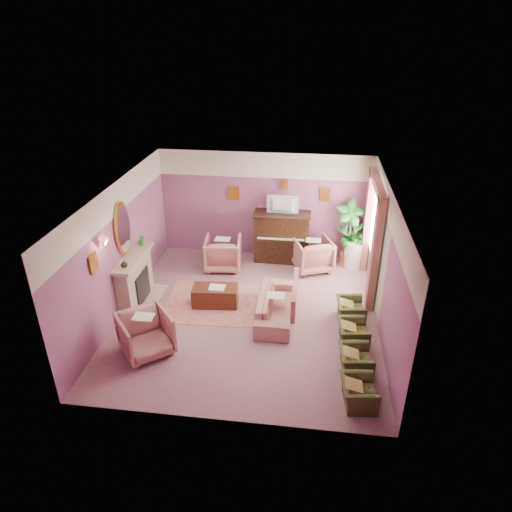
# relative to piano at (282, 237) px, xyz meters

# --- Properties ---
(floor) EXTENTS (5.50, 6.00, 0.01)m
(floor) POSITION_rel_piano_xyz_m (-0.50, -2.68, -0.65)
(floor) COLOR #8D636A
(floor) RESTS_ON ground
(ceiling) EXTENTS (5.50, 6.00, 0.01)m
(ceiling) POSITION_rel_piano_xyz_m (-0.50, -2.68, 2.15)
(ceiling) COLOR silver
(ceiling) RESTS_ON wall_back
(wall_back) EXTENTS (5.50, 0.02, 2.80)m
(wall_back) POSITION_rel_piano_xyz_m (-0.50, 0.32, 0.75)
(wall_back) COLOR #74486E
(wall_back) RESTS_ON floor
(wall_front) EXTENTS (5.50, 0.02, 2.80)m
(wall_front) POSITION_rel_piano_xyz_m (-0.50, -5.68, 0.75)
(wall_front) COLOR #74486E
(wall_front) RESTS_ON floor
(wall_left) EXTENTS (0.02, 6.00, 2.80)m
(wall_left) POSITION_rel_piano_xyz_m (-3.25, -2.68, 0.75)
(wall_left) COLOR #74486E
(wall_left) RESTS_ON floor
(wall_right) EXTENTS (0.02, 6.00, 2.80)m
(wall_right) POSITION_rel_piano_xyz_m (2.25, -2.68, 0.75)
(wall_right) COLOR #74486E
(wall_right) RESTS_ON floor
(picture_rail_band) EXTENTS (5.50, 0.01, 0.65)m
(picture_rail_band) POSITION_rel_piano_xyz_m (-0.50, 0.31, 1.82)
(picture_rail_band) COLOR silver
(picture_rail_band) RESTS_ON wall_back
(stripe_panel) EXTENTS (0.01, 3.00, 2.15)m
(stripe_panel) POSITION_rel_piano_xyz_m (2.23, -1.38, 0.42)
(stripe_panel) COLOR #A6B698
(stripe_panel) RESTS_ON wall_right
(fireplace_surround) EXTENTS (0.30, 1.40, 1.10)m
(fireplace_surround) POSITION_rel_piano_xyz_m (-3.09, -2.48, -0.10)
(fireplace_surround) COLOR tan
(fireplace_surround) RESTS_ON floor
(fireplace_inset) EXTENTS (0.18, 0.72, 0.68)m
(fireplace_inset) POSITION_rel_piano_xyz_m (-2.99, -2.48, -0.25)
(fireplace_inset) COLOR black
(fireplace_inset) RESTS_ON floor
(fire_ember) EXTENTS (0.06, 0.54, 0.10)m
(fire_ember) POSITION_rel_piano_xyz_m (-2.95, -2.48, -0.43)
(fire_ember) COLOR #E25A22
(fire_ember) RESTS_ON floor
(mantel_shelf) EXTENTS (0.40, 1.55, 0.07)m
(mantel_shelf) POSITION_rel_piano_xyz_m (-3.06, -2.48, 0.47)
(mantel_shelf) COLOR tan
(mantel_shelf) RESTS_ON fireplace_surround
(hearth) EXTENTS (0.55, 1.50, 0.02)m
(hearth) POSITION_rel_piano_xyz_m (-2.89, -2.48, -0.64)
(hearth) COLOR tan
(hearth) RESTS_ON floor
(mirror_frame) EXTENTS (0.04, 0.72, 1.20)m
(mirror_frame) POSITION_rel_piano_xyz_m (-3.20, -2.48, 1.15)
(mirror_frame) COLOR gold
(mirror_frame) RESTS_ON wall_left
(mirror_glass) EXTENTS (0.01, 0.60, 1.06)m
(mirror_glass) POSITION_rel_piano_xyz_m (-3.17, -2.48, 1.15)
(mirror_glass) COLOR white
(mirror_glass) RESTS_ON wall_left
(sconce_shade) EXTENTS (0.20, 0.20, 0.16)m
(sconce_shade) POSITION_rel_piano_xyz_m (-3.12, -3.53, 1.33)
(sconce_shade) COLOR #ECA373
(sconce_shade) RESTS_ON wall_left
(piano) EXTENTS (1.40, 0.60, 1.30)m
(piano) POSITION_rel_piano_xyz_m (0.00, 0.00, 0.00)
(piano) COLOR black
(piano) RESTS_ON floor
(piano_keyshelf) EXTENTS (1.30, 0.12, 0.06)m
(piano_keyshelf) POSITION_rel_piano_xyz_m (-0.00, -0.35, 0.07)
(piano_keyshelf) COLOR black
(piano_keyshelf) RESTS_ON piano
(piano_keys) EXTENTS (1.20, 0.08, 0.02)m
(piano_keys) POSITION_rel_piano_xyz_m (0.00, -0.35, 0.11)
(piano_keys) COLOR white
(piano_keys) RESTS_ON piano
(piano_top) EXTENTS (1.45, 0.65, 0.04)m
(piano_top) POSITION_rel_piano_xyz_m (0.00, 0.00, 0.66)
(piano_top) COLOR black
(piano_top) RESTS_ON piano
(television) EXTENTS (0.80, 0.12, 0.48)m
(television) POSITION_rel_piano_xyz_m (0.00, -0.05, 0.95)
(television) COLOR black
(television) RESTS_ON piano
(print_back_left) EXTENTS (0.30, 0.03, 0.38)m
(print_back_left) POSITION_rel_piano_xyz_m (-1.30, 0.28, 1.07)
(print_back_left) COLOR gold
(print_back_left) RESTS_ON wall_back
(print_back_right) EXTENTS (0.26, 0.03, 0.34)m
(print_back_right) POSITION_rel_piano_xyz_m (1.05, 0.28, 1.13)
(print_back_right) COLOR gold
(print_back_right) RESTS_ON wall_back
(print_back_mid) EXTENTS (0.22, 0.03, 0.26)m
(print_back_mid) POSITION_rel_piano_xyz_m (0.00, 0.28, 1.35)
(print_back_mid) COLOR gold
(print_back_mid) RESTS_ON wall_back
(print_left_wall) EXTENTS (0.03, 0.28, 0.36)m
(print_left_wall) POSITION_rel_piano_xyz_m (-3.21, -3.88, 1.07)
(print_left_wall) COLOR gold
(print_left_wall) RESTS_ON wall_left
(window_blind) EXTENTS (0.03, 1.40, 1.80)m
(window_blind) POSITION_rel_piano_xyz_m (2.20, -1.13, 1.05)
(window_blind) COLOR white
(window_blind) RESTS_ON wall_right
(curtain_left) EXTENTS (0.16, 0.34, 2.60)m
(curtain_left) POSITION_rel_piano_xyz_m (2.12, -2.05, 0.65)
(curtain_left) COLOR #A05555
(curtain_left) RESTS_ON floor
(curtain_right) EXTENTS (0.16, 0.34, 2.60)m
(curtain_right) POSITION_rel_piano_xyz_m (2.12, -0.21, 0.65)
(curtain_right) COLOR #A05555
(curtain_right) RESTS_ON floor
(pelmet) EXTENTS (0.16, 2.20, 0.16)m
(pelmet) POSITION_rel_piano_xyz_m (2.12, -1.13, 1.91)
(pelmet) COLOR #A05555
(pelmet) RESTS_ON wall_right
(mantel_plant) EXTENTS (0.16, 0.16, 0.28)m
(mantel_plant) POSITION_rel_piano_xyz_m (-3.05, -1.93, 0.64)
(mantel_plant) COLOR #237A29
(mantel_plant) RESTS_ON mantel_shelf
(mantel_vase) EXTENTS (0.16, 0.16, 0.16)m
(mantel_vase) POSITION_rel_piano_xyz_m (-3.05, -2.98, 0.58)
(mantel_vase) COLOR silver
(mantel_vase) RESTS_ON mantel_shelf
(area_rug) EXTENTS (2.57, 1.90, 0.01)m
(area_rug) POSITION_rel_piano_xyz_m (-1.17, -2.31, -0.64)
(area_rug) COLOR #B96D65
(area_rug) RESTS_ON floor
(coffee_table) EXTENTS (1.04, 0.59, 0.45)m
(coffee_table) POSITION_rel_piano_xyz_m (-1.29, -2.39, -0.43)
(coffee_table) COLOR #4D2212
(coffee_table) RESTS_ON floor
(table_paper) EXTENTS (0.35, 0.28, 0.01)m
(table_paper) POSITION_rel_piano_xyz_m (-1.24, -2.39, -0.20)
(table_paper) COLOR white
(table_paper) RESTS_ON coffee_table
(sofa) EXTENTS (0.62, 1.87, 0.75)m
(sofa) POSITION_rel_piano_xyz_m (0.08, -2.69, -0.27)
(sofa) COLOR #B0756D
(sofa) RESTS_ON floor
(sofa_throw) EXTENTS (0.09, 1.41, 0.52)m
(sofa_throw) POSITION_rel_piano_xyz_m (0.48, -2.69, -0.05)
(sofa_throw) COLOR #A05555
(sofa_throw) RESTS_ON sofa
(floral_armchair_left) EXTENTS (0.89, 0.89, 0.92)m
(floral_armchair_left) POSITION_rel_piano_xyz_m (-1.45, -0.66, -0.19)
(floral_armchair_left) COLOR #B0756D
(floral_armchair_left) RESTS_ON floor
(floral_armchair_right) EXTENTS (0.89, 0.89, 0.92)m
(floral_armchair_right) POSITION_rel_piano_xyz_m (0.83, -0.44, -0.19)
(floral_armchair_right) COLOR #B0756D
(floral_armchair_right) RESTS_ON floor
(floral_armchair_front) EXTENTS (0.89, 0.89, 0.92)m
(floral_armchair_front) POSITION_rel_piano_xyz_m (-2.24, -4.20, -0.19)
(floral_armchair_front) COLOR #B0756D
(floral_armchair_front) RESTS_ON floor
(olive_chair_a) EXTENTS (0.47, 0.67, 0.58)m
(olive_chair_a) POSITION_rel_piano_xyz_m (1.68, -5.02, -0.36)
(olive_chair_a) COLOR #434B22
(olive_chair_a) RESTS_ON floor
(olive_chair_b) EXTENTS (0.47, 0.67, 0.58)m
(olive_chair_b) POSITION_rel_piano_xyz_m (1.68, -4.20, -0.36)
(olive_chair_b) COLOR #434B22
(olive_chair_b) RESTS_ON floor
(olive_chair_c) EXTENTS (0.47, 0.67, 0.58)m
(olive_chair_c) POSITION_rel_piano_xyz_m (1.68, -3.38, -0.36)
(olive_chair_c) COLOR #434B22
(olive_chair_c) RESTS_ON floor
(olive_chair_d) EXTENTS (0.47, 0.67, 0.58)m
(olive_chair_d) POSITION_rel_piano_xyz_m (1.68, -2.56, -0.36)
(olive_chair_d) COLOR #434B22
(olive_chair_d) RESTS_ON floor
(side_table) EXTENTS (0.52, 0.52, 0.70)m
(side_table) POSITION_rel_piano_xyz_m (1.89, -0.16, -0.30)
(side_table) COLOR silver
(side_table) RESTS_ON floor
(side_plant_big) EXTENTS (0.30, 0.30, 0.34)m
(side_plant_big) POSITION_rel_piano_xyz_m (1.89, -0.16, 0.22)
(side_plant_big) COLOR #237A29
(side_plant_big) RESTS_ON side_table
(side_plant_small) EXTENTS (0.16, 0.16, 0.28)m
(side_plant_small) POSITION_rel_piano_xyz_m (2.01, -0.26, 0.19)
(side_plant_small) COLOR #237A29
(side_plant_small) RESTS_ON side_table
(palm_pot) EXTENTS (0.34, 0.34, 0.34)m
(palm_pot) POSITION_rel_piano_xyz_m (1.72, -0.10, -0.48)
(palm_pot) COLOR brown
(palm_pot) RESTS_ON floor
(palm_plant) EXTENTS (0.76, 0.76, 1.44)m
(palm_plant) POSITION_rel_piano_xyz_m (1.72, -0.10, 0.41)
(palm_plant) COLOR #237A29
(palm_plant) RESTS_ON palm_pot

